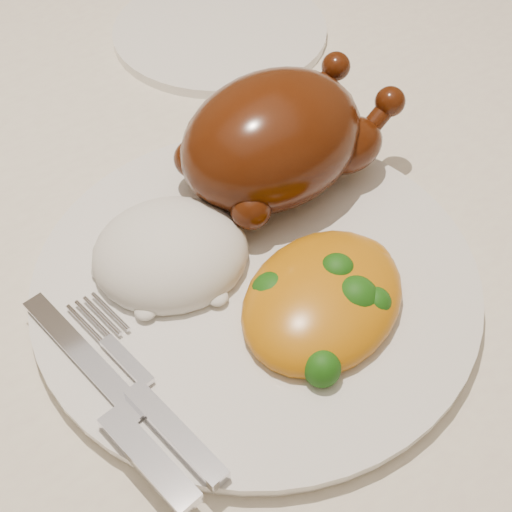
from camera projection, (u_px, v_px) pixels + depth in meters
dining_table at (74, 279)px, 0.63m from camera, size 1.60×0.90×0.76m
tablecloth at (56, 222)px, 0.58m from camera, size 1.73×1.03×0.18m
dinner_plate at (256, 281)px, 0.49m from camera, size 0.33×0.33×0.01m
side_plate at (220, 31)px, 0.70m from camera, size 0.28×0.28×0.01m
roast_chicken at (277, 138)px, 0.51m from camera, size 0.18×0.12×0.09m
rice_mound at (171, 254)px, 0.49m from camera, size 0.13×0.13×0.06m
mac_and_cheese at (327, 297)px, 0.46m from camera, size 0.15×0.14×0.05m
cutlery at (139, 413)px, 0.41m from camera, size 0.05×0.18×0.01m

